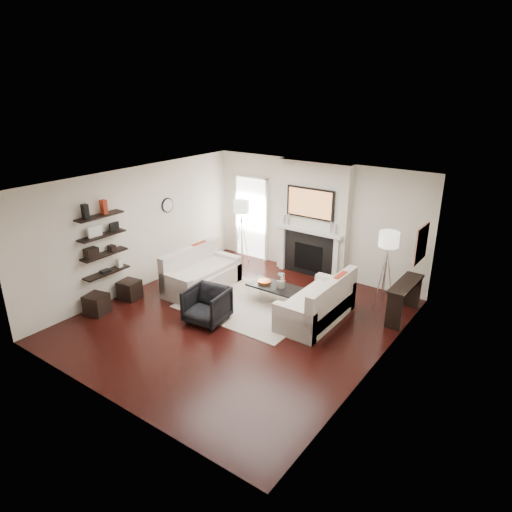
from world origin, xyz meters
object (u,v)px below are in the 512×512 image
Objects in this scene: loveseat_left_base at (203,280)px; coffee_table at (274,287)px; ottoman_near at (130,290)px; armchair at (207,304)px; lamp_left_shade at (241,207)px; loveseat_right_base at (316,310)px; lamp_right_shade at (389,239)px.

loveseat_left_base and coffee_table have the same top height.
coffee_table is at bearing 30.57° from ottoman_near.
ottoman_near is at bearing 178.44° from armchair.
armchair is 2.04m from ottoman_near.
ottoman_near is at bearing -101.15° from lamp_left_shade.
lamp_left_shade is 3.44m from ottoman_near.
loveseat_left_base is 2.28m from lamp_left_shade.
loveseat_right_base is 2.39× the size of armchair.
armchair is at bearing -133.43° from lamp_right_shade.
ottoman_near is (-0.95, -1.26, -0.01)m from loveseat_left_base.
armchair is 1.89× the size of lamp_right_shade.
ottoman_near is at bearing -158.18° from loveseat_right_base.
loveseat_right_base is at bearing 21.82° from ottoman_near.
lamp_left_shade is 1.00× the size of lamp_right_shade.
loveseat_right_base is 1.05m from coffee_table.
lamp_left_shade and lamp_right_shade have the same top height.
armchair is at bearing -64.51° from lamp_left_shade.
armchair is at bearing -44.63° from loveseat_left_base.
armchair is (-0.64, -1.37, -0.02)m from coffee_table.
coffee_table is at bearing 10.32° from loveseat_left_base.
loveseat_left_base is 1.58m from ottoman_near.
lamp_left_shade is (-2.05, 1.57, 1.05)m from coffee_table.
ottoman_near is at bearing -147.80° from lamp_right_shade.
coffee_table is 3.10m from ottoman_near.
lamp_right_shade is (0.83, 1.37, 1.24)m from loveseat_right_base.
loveseat_right_base is at bearing 4.51° from loveseat_left_base.
lamp_right_shade is at bearing 39.17° from armchair.
armchair is at bearing -142.73° from loveseat_right_base.
lamp_left_shade is 1.00× the size of ottoman_near.
lamp_left_shade is (-1.40, 2.94, 1.07)m from armchair.
lamp_right_shade is 1.00× the size of ottoman_near.
lamp_right_shade reaches higher than ottoman_near.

